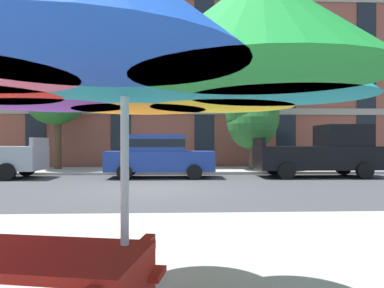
# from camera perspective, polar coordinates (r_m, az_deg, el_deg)

# --- Properties ---
(ground_plane) EXTENTS (120.00, 120.00, 0.00)m
(ground_plane) POSITION_cam_1_polar(r_m,az_deg,el_deg) (11.73, -6.05, -6.96)
(ground_plane) COLOR #424244
(sidewalk_far) EXTENTS (56.00, 3.60, 0.12)m
(sidewalk_far) POSITION_cam_1_polar(r_m,az_deg,el_deg) (18.48, -4.77, -4.09)
(sidewalk_far) COLOR #B2ADA3
(sidewalk_far) RESTS_ON ground
(apartment_building) EXTENTS (37.12, 12.08, 12.80)m
(apartment_building) POSITION_cam_1_polar(r_m,az_deg,el_deg) (27.06, -4.09, 10.82)
(apartment_building) COLOR #934C3D
(apartment_building) RESTS_ON ground
(sedan_blue) EXTENTS (4.40, 1.98, 1.78)m
(sedan_blue) POSITION_cam_1_polar(r_m,az_deg,el_deg) (15.33, -5.09, -1.67)
(sedan_blue) COLOR navy
(sedan_blue) RESTS_ON ground
(pickup_black) EXTENTS (5.10, 2.12, 2.20)m
(pickup_black) POSITION_cam_1_polar(r_m,az_deg,el_deg) (16.52, 19.49, -1.28)
(pickup_black) COLOR black
(pickup_black) RESTS_ON ground
(street_tree_left) EXTENTS (3.03, 3.02, 5.34)m
(street_tree_left) POSITION_cam_1_polar(r_m,az_deg,el_deg) (19.91, -19.87, 6.81)
(street_tree_left) COLOR #4C3823
(street_tree_left) RESTS_ON ground
(street_tree_middle) EXTENTS (2.75, 2.95, 4.25)m
(street_tree_middle) POSITION_cam_1_polar(r_m,az_deg,el_deg) (18.72, 9.21, 4.06)
(street_tree_middle) COLOR brown
(street_tree_middle) RESTS_ON ground
(patio_umbrella) EXTENTS (3.53, 3.53, 2.43)m
(patio_umbrella) POSITION_cam_1_polar(r_m,az_deg,el_deg) (2.70, -10.37, 13.03)
(patio_umbrella) COLOR silver
(patio_umbrella) RESTS_ON ground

